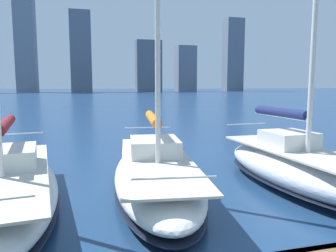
% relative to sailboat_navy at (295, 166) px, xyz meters
% --- Properties ---
extents(city_skyline, '(170.22, 20.54, 48.30)m').
position_rel_sailboat_navy_xyz_m(city_skyline, '(11.57, -154.66, 17.66)').
color(city_skyline, slate).
rests_on(city_skyline, ground).
extents(sailboat_navy, '(2.70, 7.37, 10.78)m').
position_rel_sailboat_navy_xyz_m(sailboat_navy, '(0.00, 0.00, 0.00)').
color(sailboat_navy, silver).
rests_on(sailboat_navy, ground).
extents(sailboat_orange, '(3.85, 9.10, 13.07)m').
position_rel_sailboat_navy_xyz_m(sailboat_orange, '(4.63, -0.90, -0.09)').
color(sailboat_orange, white).
rests_on(sailboat_orange, ground).
extents(sailboat_maroon, '(3.70, 9.05, 11.07)m').
position_rel_sailboat_navy_xyz_m(sailboat_maroon, '(9.08, -0.41, -0.11)').
color(sailboat_maroon, white).
rests_on(sailboat_maroon, ground).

